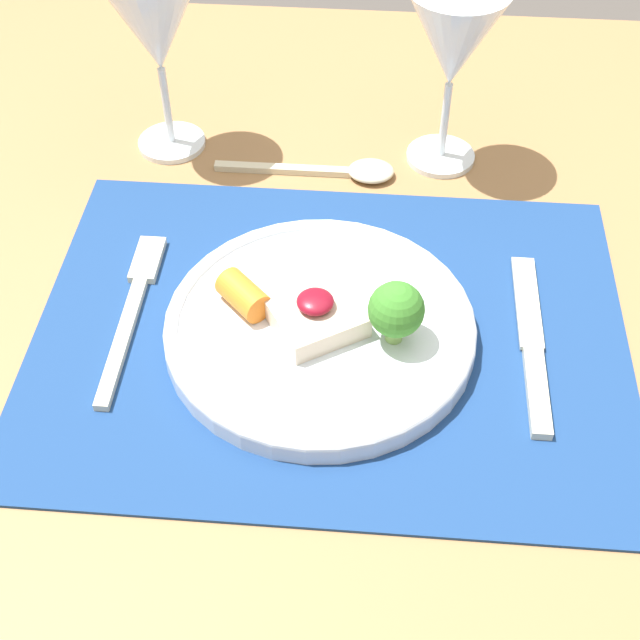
% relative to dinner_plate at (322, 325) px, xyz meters
% --- Properties ---
extents(dining_table, '(1.34, 1.13, 0.73)m').
position_rel_dinner_plate_xyz_m(dining_table, '(0.01, 0.01, -0.10)').
color(dining_table, olive).
rests_on(dining_table, ground_plane).
extents(placemat, '(0.50, 0.38, 0.00)m').
position_rel_dinner_plate_xyz_m(placemat, '(0.01, 0.01, -0.02)').
color(placemat, navy).
rests_on(placemat, dining_table).
extents(dinner_plate, '(0.26, 0.26, 0.07)m').
position_rel_dinner_plate_xyz_m(dinner_plate, '(0.00, 0.00, 0.00)').
color(dinner_plate, silver).
rests_on(dinner_plate, placemat).
extents(fork, '(0.02, 0.20, 0.01)m').
position_rel_dinner_plate_xyz_m(fork, '(-0.17, 0.02, -0.01)').
color(fork, beige).
rests_on(fork, placemat).
extents(knife, '(0.02, 0.20, 0.01)m').
position_rel_dinner_plate_xyz_m(knife, '(0.17, -0.01, -0.01)').
color(knife, beige).
rests_on(knife, placemat).
extents(spoon, '(0.18, 0.04, 0.01)m').
position_rel_dinner_plate_xyz_m(spoon, '(0.01, 0.23, -0.01)').
color(spoon, beige).
rests_on(spoon, dining_table).
extents(wine_glass_near, '(0.10, 0.10, 0.18)m').
position_rel_dinner_plate_xyz_m(wine_glass_near, '(0.10, 0.26, 0.11)').
color(wine_glass_near, white).
rests_on(wine_glass_near, dining_table).
extents(wine_glass_far, '(0.10, 0.10, 0.19)m').
position_rel_dinner_plate_xyz_m(wine_glass_far, '(-0.18, 0.26, 0.12)').
color(wine_glass_far, white).
rests_on(wine_glass_far, dining_table).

